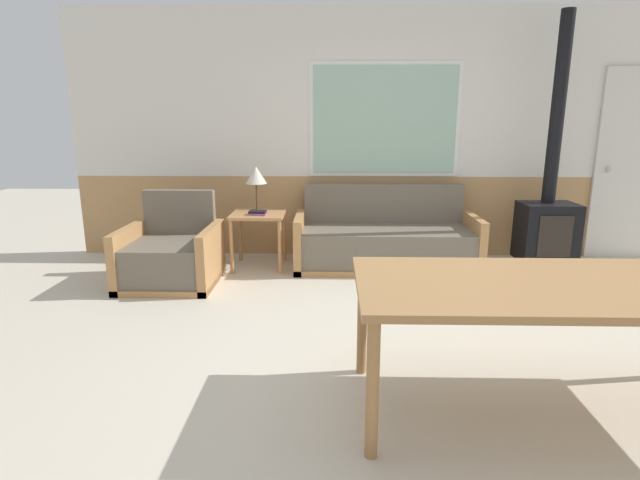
{
  "coord_description": "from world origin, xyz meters",
  "views": [
    {
      "loc": [
        -0.71,
        -3.01,
        1.53
      ],
      "look_at": [
        -0.8,
        1.05,
        0.54
      ],
      "focal_mm": 28.0,
      "sensor_mm": 36.0,
      "label": 1
    }
  ],
  "objects_px": {
    "side_table": "(258,222)",
    "table_lamp": "(256,176)",
    "dining_table": "(563,294)",
    "wood_stove": "(548,210)",
    "couch": "(385,243)",
    "armchair": "(171,257)"
  },
  "relations": [
    {
      "from": "side_table",
      "to": "table_lamp",
      "type": "relative_size",
      "value": 1.23
    },
    {
      "from": "table_lamp",
      "to": "dining_table",
      "type": "distance_m",
      "value": 3.39
    },
    {
      "from": "wood_stove",
      "to": "table_lamp",
      "type": "bearing_deg",
      "value": 178.02
    },
    {
      "from": "couch",
      "to": "dining_table",
      "type": "bearing_deg",
      "value": -77.27
    },
    {
      "from": "dining_table",
      "to": "wood_stove",
      "type": "relative_size",
      "value": 0.83
    },
    {
      "from": "dining_table",
      "to": "wood_stove",
      "type": "height_order",
      "value": "wood_stove"
    },
    {
      "from": "couch",
      "to": "wood_stove",
      "type": "distance_m",
      "value": 1.69
    },
    {
      "from": "side_table",
      "to": "wood_stove",
      "type": "height_order",
      "value": "wood_stove"
    },
    {
      "from": "dining_table",
      "to": "couch",
      "type": "bearing_deg",
      "value": 102.73
    },
    {
      "from": "couch",
      "to": "side_table",
      "type": "bearing_deg",
      "value": -177.9
    },
    {
      "from": "couch",
      "to": "wood_stove",
      "type": "xyz_separation_m",
      "value": [
        1.64,
        -0.06,
        0.37
      ]
    },
    {
      "from": "couch",
      "to": "dining_table",
      "type": "xyz_separation_m",
      "value": [
        0.61,
        -2.7,
        0.41
      ]
    },
    {
      "from": "wood_stove",
      "to": "dining_table",
      "type": "bearing_deg",
      "value": -111.39
    },
    {
      "from": "side_table",
      "to": "couch",
      "type": "bearing_deg",
      "value": 2.1
    },
    {
      "from": "armchair",
      "to": "dining_table",
      "type": "xyz_separation_m",
      "value": [
        2.7,
        -2.1,
        0.41
      ]
    },
    {
      "from": "table_lamp",
      "to": "wood_stove",
      "type": "relative_size",
      "value": 0.19
    },
    {
      "from": "side_table",
      "to": "wood_stove",
      "type": "bearing_deg",
      "value": -0.15
    },
    {
      "from": "couch",
      "to": "armchair",
      "type": "bearing_deg",
      "value": -164.22
    },
    {
      "from": "wood_stove",
      "to": "couch",
      "type": "bearing_deg",
      "value": 178.02
    },
    {
      "from": "side_table",
      "to": "wood_stove",
      "type": "relative_size",
      "value": 0.23
    },
    {
      "from": "table_lamp",
      "to": "wood_stove",
      "type": "xyz_separation_m",
      "value": [
        3.0,
        -0.1,
        -0.32
      ]
    },
    {
      "from": "dining_table",
      "to": "wood_stove",
      "type": "bearing_deg",
      "value": 68.61
    }
  ]
}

